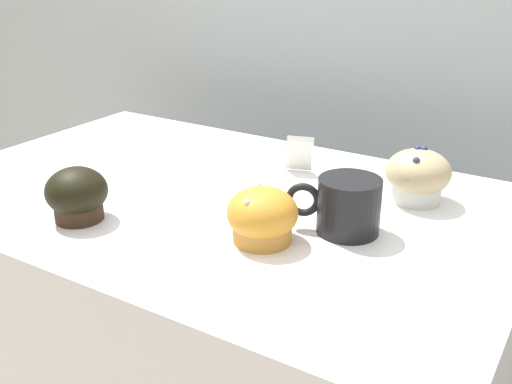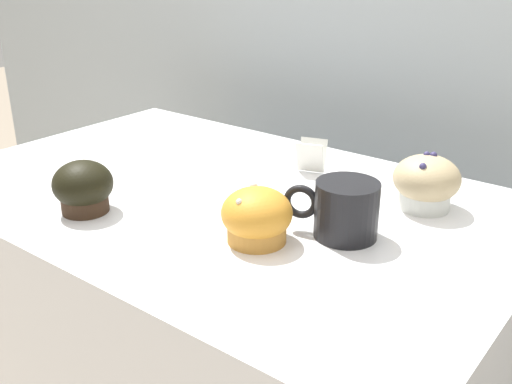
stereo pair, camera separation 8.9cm
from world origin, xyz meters
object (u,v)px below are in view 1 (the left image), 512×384
Objects in this scene: coffee_cup at (347,204)px; muffin_back_left at (262,217)px; muffin_front_center at (77,195)px; muffin_back_right at (418,176)px.

muffin_back_left is at bearing -134.60° from coffee_cup.
muffin_front_center is 0.70× the size of coffee_cup.
muffin_back_right reaches higher than muffin_back_left.
coffee_cup is at bearing -107.34° from muffin_back_right.
coffee_cup is at bearing 25.66° from muffin_front_center.
muffin_back_right is 0.17m from coffee_cup.
muffin_front_center is 0.40m from coffee_cup.
coffee_cup is (0.09, 0.09, 0.01)m from muffin_back_left.
muffin_front_center and coffee_cup have the same top height.
coffee_cup is (0.36, 0.17, 0.00)m from muffin_front_center.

